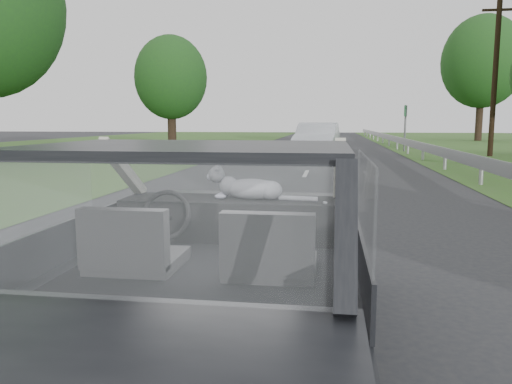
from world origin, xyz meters
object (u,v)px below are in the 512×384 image
(subject_car, at_px, (212,257))
(utility_pole, at_px, (495,76))
(cat, at_px, (252,188))
(other_car, at_px, (317,141))
(highway_sign, at_px, (405,128))

(subject_car, height_order, utility_pole, utility_pole)
(subject_car, bearing_deg, cat, 75.79)
(other_car, bearing_deg, subject_car, -86.27)
(utility_pole, bearing_deg, subject_car, -110.58)
(utility_pole, bearing_deg, cat, -110.77)
(subject_car, distance_m, cat, 0.73)
(highway_sign, relative_size, utility_pole, 0.34)
(cat, xyz_separation_m, highway_sign, (4.40, 23.60, 0.11))
(highway_sign, bearing_deg, subject_car, -86.23)
(highway_sign, bearing_deg, other_car, -112.12)
(utility_pole, bearing_deg, highway_sign, 134.48)
(highway_sign, height_order, utility_pole, utility_pole)
(other_car, bearing_deg, cat, -85.78)
(subject_car, distance_m, other_car, 18.28)
(cat, height_order, other_car, other_car)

